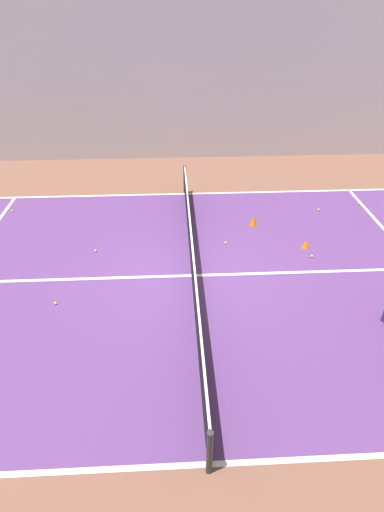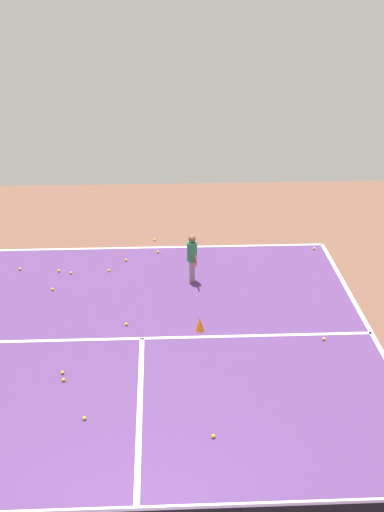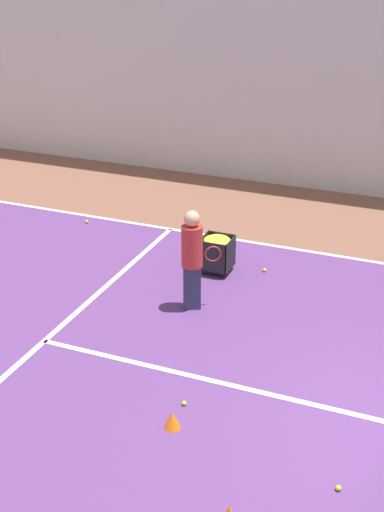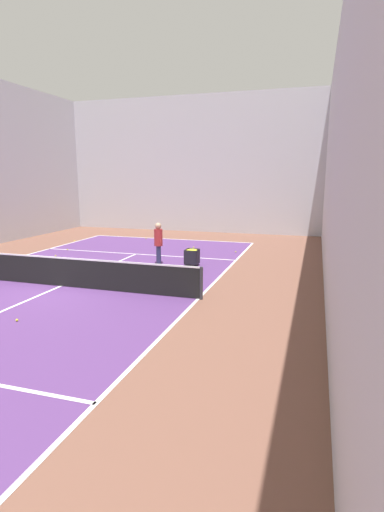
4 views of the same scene
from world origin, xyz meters
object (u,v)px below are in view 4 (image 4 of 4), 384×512
(coach_at_net, at_px, (158,241))
(ball_cart, at_px, (192,254))
(training_cone_0, at_px, (84,261))
(tennis_net, at_px, (60,271))

(coach_at_net, distance_m, ball_cart, 1.56)
(coach_at_net, xyz_separation_m, ball_cart, (1.47, 0.10, -0.52))
(ball_cart, xyz_separation_m, training_cone_0, (-4.55, -1.08, -0.38))
(tennis_net, relative_size, coach_at_net, 5.69)
(ball_cart, height_order, training_cone_0, ball_cart)
(coach_at_net, height_order, training_cone_0, coach_at_net)
(tennis_net, xyz_separation_m, training_cone_0, (-1.18, 3.31, -0.41))
(training_cone_0, bearing_deg, coach_at_net, 17.65)
(tennis_net, height_order, coach_at_net, coach_at_net)
(ball_cart, bearing_deg, tennis_net, -127.49)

